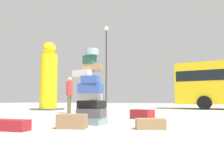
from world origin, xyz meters
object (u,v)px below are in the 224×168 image
at_px(suitcase_brown_foreground_near, 150,124).
at_px(suitcase_maroon_white_trunk, 142,114).
at_px(suitcase_brown_upright_blue, 72,121).
at_px(person_bearded_onlooker, 69,92).
at_px(suitcase_maroon_left_side, 10,125).
at_px(suitcase_tower, 91,95).
at_px(lamp_post, 106,55).
at_px(yellow_dummy_statue, 49,79).

distance_m(suitcase_brown_foreground_near, suitcase_maroon_white_trunk, 2.42).
height_order(suitcase_brown_upright_blue, person_bearded_onlooker, person_bearded_onlooker).
height_order(suitcase_maroon_left_side, suitcase_maroon_white_trunk, suitcase_maroon_white_trunk).
distance_m(suitcase_maroon_left_side, suitcase_brown_upright_blue, 1.23).
relative_size(suitcase_brown_upright_blue, person_bearded_onlooker, 0.37).
distance_m(suitcase_tower, suitcase_brown_upright_blue, 1.03).
distance_m(suitcase_tower, lamp_post, 12.99).
relative_size(suitcase_brown_upright_blue, suitcase_maroon_white_trunk, 0.87).
bearing_deg(person_bearded_onlooker, suitcase_maroon_left_side, 2.85).
height_order(person_bearded_onlooker, lamp_post, lamp_post).
relative_size(suitcase_maroon_left_side, suitcase_brown_upright_blue, 1.27).
xyz_separation_m(suitcase_tower, suitcase_maroon_white_trunk, (0.87, 2.00, -0.60)).
distance_m(suitcase_maroon_white_trunk, lamp_post, 11.81).
distance_m(suitcase_tower, yellow_dummy_statue, 9.01).
bearing_deg(suitcase_maroon_left_side, suitcase_tower, 52.08).
distance_m(suitcase_brown_foreground_near, person_bearded_onlooker, 6.16).
distance_m(yellow_dummy_statue, lamp_post, 6.10).
bearing_deg(person_bearded_onlooker, suitcase_brown_upright_blue, 15.42).
distance_m(suitcase_maroon_white_trunk, person_bearded_onlooker, 4.31).
xyz_separation_m(suitcase_tower, yellow_dummy_statue, (-6.25, 6.38, 1.21)).
height_order(suitcase_tower, suitcase_brown_foreground_near, suitcase_tower).
height_order(suitcase_maroon_white_trunk, yellow_dummy_statue, yellow_dummy_statue).
relative_size(person_bearded_onlooker, lamp_post, 0.25).
bearing_deg(person_bearded_onlooker, suitcase_tower, 21.11).
height_order(suitcase_tower, yellow_dummy_statue, yellow_dummy_statue).
xyz_separation_m(suitcase_brown_foreground_near, lamp_post, (-6.01, 11.96, 4.34)).
bearing_deg(suitcase_brown_upright_blue, person_bearded_onlooker, 108.79).
xyz_separation_m(suitcase_maroon_white_trunk, lamp_post, (-5.30, 9.64, 4.29)).
height_order(suitcase_maroon_white_trunk, lamp_post, lamp_post).
relative_size(suitcase_maroon_left_side, suitcase_brown_foreground_near, 1.30).
xyz_separation_m(suitcase_tower, suitcase_brown_foreground_near, (1.58, -0.32, -0.64)).
relative_size(suitcase_brown_foreground_near, lamp_post, 0.09).
bearing_deg(suitcase_tower, person_bearded_onlooker, 128.83).
distance_m(suitcase_tower, suitcase_brown_foreground_near, 1.73).
distance_m(suitcase_brown_upright_blue, suitcase_maroon_white_trunk, 2.98).
distance_m(suitcase_tower, person_bearded_onlooker, 4.78).
xyz_separation_m(suitcase_tower, person_bearded_onlooker, (-2.99, 3.71, 0.27)).
bearing_deg(person_bearded_onlooker, lamp_post, 172.60).
relative_size(suitcase_tower, person_bearded_onlooker, 1.13).
height_order(suitcase_brown_foreground_near, lamp_post, lamp_post).
bearing_deg(suitcase_maroon_white_trunk, suitcase_tower, -89.45).
relative_size(suitcase_brown_foreground_near, person_bearded_onlooker, 0.36).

